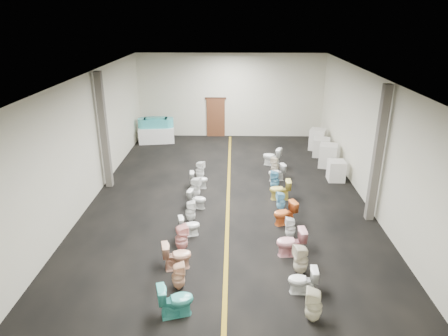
{
  "coord_description": "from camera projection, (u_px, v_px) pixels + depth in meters",
  "views": [
    {
      "loc": [
        0.16,
        -13.5,
        6.49
      ],
      "look_at": [
        -0.18,
        1.0,
        0.8
      ],
      "focal_mm": 32.0,
      "sensor_mm": 36.0,
      "label": 1
    }
  ],
  "objects": [
    {
      "name": "wall_left",
      "position": [
        88.0,
        139.0,
        14.23
      ],
      "size": [
        0.0,
        16.0,
        16.0
      ],
      "primitive_type": "plane",
      "rotation": [
        1.57,
        0.0,
        1.57
      ],
      "color": "beige",
      "rests_on": "ground"
    },
    {
      "name": "toilet_right_11",
      "position": [
        272.0,
        157.0,
        17.94
      ],
      "size": [
        0.93,
        0.73,
        0.83
      ],
      "primitive_type": "imported",
      "rotation": [
        0.0,
        0.0,
        -1.95
      ],
      "color": "white",
      "rests_on": "floor"
    },
    {
      "name": "toilet_left_2",
      "position": [
        177.0,
        255.0,
        10.7
      ],
      "size": [
        0.86,
        0.63,
        0.79
      ],
      "primitive_type": "imported",
      "rotation": [
        0.0,
        0.0,
        1.83
      ],
      "color": "#DDA082",
      "rests_on": "floor"
    },
    {
      "name": "appliance_crate_b",
      "position": [
        328.0,
        156.0,
        17.75
      ],
      "size": [
        0.93,
        0.93,
        1.03
      ],
      "primitive_type": "cube",
      "rotation": [
        0.0,
        0.0,
        -0.28
      ],
      "color": "silver",
      "rests_on": "floor"
    },
    {
      "name": "toilet_right_10",
      "position": [
        275.0,
        165.0,
        17.1
      ],
      "size": [
        0.43,
        0.42,
        0.72
      ],
      "primitive_type": "imported",
      "rotation": [
        0.0,
        0.0,
        -1.96
      ],
      "color": "beige",
      "rests_on": "floor"
    },
    {
      "name": "display_table",
      "position": [
        157.0,
        135.0,
        21.16
      ],
      "size": [
        1.96,
        1.21,
        0.82
      ],
      "primitive_type": "cube",
      "rotation": [
        0.0,
        0.0,
        0.17
      ],
      "color": "white",
      "rests_on": "floor"
    },
    {
      "name": "back_door",
      "position": [
        216.0,
        118.0,
        21.96
      ],
      "size": [
        1.0,
        0.1,
        2.1
      ],
      "primitive_type": "cube",
      "color": "#562D19",
      "rests_on": "floor"
    },
    {
      "name": "toilet_right_9",
      "position": [
        277.0,
        173.0,
        16.32
      ],
      "size": [
        0.77,
        0.57,
        0.71
      ],
      "primitive_type": "imported",
      "rotation": [
        0.0,
        0.0,
        -1.29
      ],
      "color": "silver",
      "rests_on": "floor"
    },
    {
      "name": "toilet_right_8",
      "position": [
        275.0,
        180.0,
        15.49
      ],
      "size": [
        0.37,
        0.36,
        0.77
      ],
      "primitive_type": "imported",
      "rotation": [
        0.0,
        0.0,
        -1.62
      ],
      "color": "#61ADD1",
      "rests_on": "floor"
    },
    {
      "name": "toilet_right_1",
      "position": [
        302.0,
        280.0,
        9.76
      ],
      "size": [
        0.72,
        0.43,
        0.72
      ],
      "primitive_type": "imported",
      "rotation": [
        0.0,
        0.0,
        -1.61
      ],
      "color": "white",
      "rests_on": "floor"
    },
    {
      "name": "toilet_left_8",
      "position": [
        199.0,
        180.0,
        15.63
      ],
      "size": [
        0.72,
        0.45,
        0.7
      ],
      "primitive_type": "imported",
      "rotation": [
        0.0,
        0.0,
        1.65
      ],
      "color": "silver",
      "rests_on": "floor"
    },
    {
      "name": "ceiling",
      "position": [
        229.0,
        76.0,
        13.3
      ],
      "size": [
        16.0,
        16.0,
        0.0
      ],
      "primitive_type": "plane",
      "rotation": [
        3.14,
        0.0,
        0.0
      ],
      "color": "black",
      "rests_on": "ground"
    },
    {
      "name": "column_right",
      "position": [
        378.0,
        155.0,
        12.62
      ],
      "size": [
        0.25,
        0.25,
        4.5
      ],
      "primitive_type": "cube",
      "color": "#59544C",
      "rests_on": "floor"
    },
    {
      "name": "toilet_left_0",
      "position": [
        176.0,
        300.0,
        9.02
      ],
      "size": [
        0.9,
        0.67,
        0.82
      ],
      "primitive_type": "imported",
      "rotation": [
        0.0,
        0.0,
        1.86
      ],
      "color": "teal",
      "rests_on": "floor"
    },
    {
      "name": "aisle_stripe",
      "position": [
        228.0,
        197.0,
        14.94
      ],
      "size": [
        0.12,
        15.6,
        0.01
      ],
      "primitive_type": "cube",
      "color": "olive",
      "rests_on": "floor"
    },
    {
      "name": "appliance_crate_c",
      "position": [
        321.0,
        147.0,
        19.11
      ],
      "size": [
        0.92,
        0.92,
        0.87
      ],
      "primitive_type": "cube",
      "rotation": [
        0.0,
        0.0,
        -0.23
      ],
      "color": "silver",
      "rests_on": "floor"
    },
    {
      "name": "toilet_right_3",
      "position": [
        291.0,
        242.0,
        11.26
      ],
      "size": [
        0.86,
        0.55,
        0.84
      ],
      "primitive_type": "imported",
      "rotation": [
        0.0,
        0.0,
        -1.47
      ],
      "color": "pink",
      "rests_on": "floor"
    },
    {
      "name": "wall_back",
      "position": [
        230.0,
        96.0,
        21.56
      ],
      "size": [
        10.0,
        0.0,
        10.0
      ],
      "primitive_type": "plane",
      "rotation": [
        1.57,
        0.0,
        0.0
      ],
      "color": "beige",
      "rests_on": "ground"
    },
    {
      "name": "toilet_right_2",
      "position": [
        301.0,
        260.0,
        10.46
      ],
      "size": [
        0.47,
        0.46,
        0.85
      ],
      "primitive_type": "imported",
      "rotation": [
        0.0,
        0.0,
        -1.34
      ],
      "color": "beige",
      "rests_on": "floor"
    },
    {
      "name": "column_left",
      "position": [
        104.0,
        131.0,
        15.15
      ],
      "size": [
        0.25,
        0.25,
        4.5
      ],
      "primitive_type": "cube",
      "color": "#59544C",
      "rests_on": "floor"
    },
    {
      "name": "door_frame",
      "position": [
        216.0,
        98.0,
        21.58
      ],
      "size": [
        1.15,
        0.08,
        0.1
      ],
      "primitive_type": "cube",
      "color": "#331C11",
      "rests_on": "back_door"
    },
    {
      "name": "toilet_left_9",
      "position": [
        200.0,
        170.0,
        16.48
      ],
      "size": [
        0.46,
        0.46,
        0.78
      ],
      "primitive_type": "imported",
      "rotation": [
        0.0,
        0.0,
        1.2
      ],
      "color": "white",
      "rests_on": "floor"
    },
    {
      "name": "toilet_left_6",
      "position": [
        197.0,
        199.0,
        14.05
      ],
      "size": [
        0.72,
        0.51,
        0.67
      ],
      "primitive_type": "imported",
      "rotation": [
        0.0,
        0.0,
        1.34
      ],
      "color": "silver",
      "rests_on": "floor"
    },
    {
      "name": "wall_right",
      "position": [
        371.0,
        141.0,
        14.01
      ],
      "size": [
        0.0,
        16.0,
        16.0
      ],
      "primitive_type": "plane",
      "rotation": [
        1.57,
        0.0,
        -1.57
      ],
      "color": "beige",
      "rests_on": "ground"
    },
    {
      "name": "floor",
      "position": [
        228.0,
        198.0,
        14.94
      ],
      "size": [
        16.0,
        16.0,
        0.0
      ],
      "primitive_type": "plane",
      "color": "black",
      "rests_on": "ground"
    },
    {
      "name": "toilet_left_5",
      "position": [
        190.0,
        211.0,
        13.13
      ],
      "size": [
        0.37,
        0.37,
        0.74
      ],
      "primitive_type": "imported",
      "rotation": [
        0.0,
        0.0,
        1.68
      ],
      "color": "white",
      "rests_on": "floor"
    },
    {
      "name": "toilet_right_4",
      "position": [
        290.0,
        228.0,
        12.15
      ],
      "size": [
        0.33,
        0.32,
        0.7
      ],
      "primitive_type": "imported",
      "rotation": [
        0.0,
        0.0,
        -1.54
      ],
      "color": "white",
      "rests_on": "floor"
    },
    {
      "name": "bathtub",
      "position": [
        156.0,
        123.0,
        20.92
      ],
      "size": [
        1.86,
        0.77,
        0.55
      ],
      "rotation": [
        0.0,
        0.0,
        0.09
      ],
      "color": "#3FB1B6",
      "rests_on": "display_table"
    },
    {
      "name": "toilet_left_1",
      "position": [
        178.0,
        276.0,
        9.91
      ],
      "size": [
        0.4,
        0.39,
        0.73
      ],
      "primitive_type": "imported",
      "rotation": [
        0.0,
        0.0,
        1.8
      ],
      "color": "#F3BB95",
      "rests_on": "floor"
    },
    {
      "name": "toilet_right_5",
      "position": [
        285.0,
        213.0,
        12.95
      ],
      "size": [
        0.87,
        0.68,
        0.78
      ],
      "primitive_type": "imported",
      "rotation": [
        0.0,
        0.0,
        -1.2
      ],
      "color": "#D16126",
      "rests_on": "floor"
    },
    {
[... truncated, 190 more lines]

